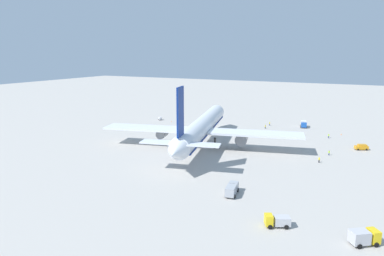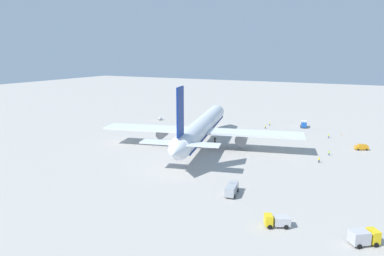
% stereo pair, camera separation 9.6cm
% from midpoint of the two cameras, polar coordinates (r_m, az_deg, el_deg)
% --- Properties ---
extents(ground_plane, '(600.00, 600.00, 0.00)m').
position_cam_midpoint_polar(ground_plane, '(129.67, 1.60, -2.81)').
color(ground_plane, '#ADA8A0').
extents(airliner, '(74.91, 70.45, 24.10)m').
position_cam_midpoint_polar(airliner, '(126.78, 1.55, 0.08)').
color(airliner, silver).
rests_on(airliner, ground).
extents(service_truck_0, '(4.86, 5.42, 2.69)m').
position_cam_midpoint_polar(service_truck_0, '(71.74, 25.79, -15.39)').
color(service_truck_0, yellow).
rests_on(service_truck_0, ground).
extents(service_truck_1, '(4.03, 5.26, 2.45)m').
position_cam_midpoint_polar(service_truck_1, '(72.93, 13.42, -14.21)').
color(service_truck_1, yellow).
rests_on(service_truck_1, ground).
extents(service_truck_2, '(6.65, 3.20, 2.47)m').
position_cam_midpoint_polar(service_truck_2, '(86.08, 6.36, -9.69)').
color(service_truck_2, '#999EA5').
rests_on(service_truck_2, ground).
extents(service_truck_3, '(5.90, 3.59, 2.80)m').
position_cam_midpoint_polar(service_truck_3, '(168.44, 17.42, 0.63)').
color(service_truck_3, '#194CA5').
rests_on(service_truck_3, ground).
extents(service_van, '(3.58, 4.75, 1.97)m').
position_cam_midpoint_polar(service_van, '(136.88, 25.48, -2.76)').
color(service_van, orange).
rests_on(service_van, ground).
extents(baggage_cart_0, '(2.56, 2.64, 1.53)m').
position_cam_midpoint_polar(baggage_cart_0, '(179.01, -5.12, 1.54)').
color(baggage_cart_0, '#595B60').
rests_on(baggage_cart_0, ground).
extents(ground_worker_0, '(0.55, 0.55, 1.79)m').
position_cam_midpoint_polar(ground_worker_0, '(116.31, 19.66, -4.80)').
color(ground_worker_0, black).
rests_on(ground_worker_0, ground).
extents(ground_worker_1, '(0.55, 0.55, 1.76)m').
position_cam_midpoint_polar(ground_worker_1, '(150.48, 21.02, -1.19)').
color(ground_worker_1, navy).
rests_on(ground_worker_1, ground).
extents(ground_worker_2, '(0.52, 0.52, 1.70)m').
position_cam_midpoint_polar(ground_worker_2, '(168.65, 12.30, 0.68)').
color(ground_worker_2, navy).
rests_on(ground_worker_2, ground).
extents(ground_worker_3, '(0.50, 0.50, 1.65)m').
position_cam_midpoint_polar(ground_worker_3, '(161.44, 11.64, 0.20)').
color(ground_worker_3, black).
rests_on(ground_worker_3, ground).
extents(ground_worker_4, '(0.53, 0.53, 1.61)m').
position_cam_midpoint_polar(ground_worker_4, '(125.59, 21.07, -3.74)').
color(ground_worker_4, navy).
rests_on(ground_worker_4, ground).
extents(traffic_cone_0, '(0.36, 0.36, 0.55)m').
position_cam_midpoint_polar(traffic_cone_0, '(158.36, 22.76, -0.93)').
color(traffic_cone_0, orange).
rests_on(traffic_cone_0, ground).
extents(traffic_cone_1, '(0.36, 0.36, 0.55)m').
position_cam_midpoint_polar(traffic_cone_1, '(173.82, -3.35, 1.07)').
color(traffic_cone_1, orange).
rests_on(traffic_cone_1, ground).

